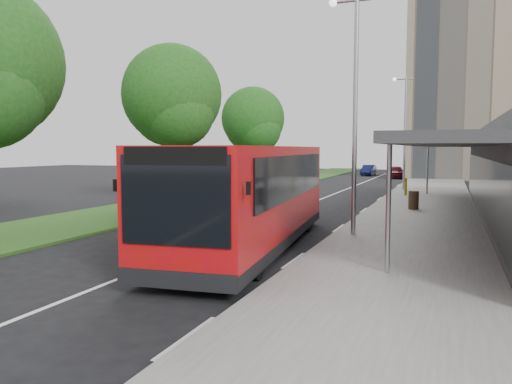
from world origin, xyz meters
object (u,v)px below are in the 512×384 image
tree_mid (172,101)px  litter_bin (414,200)px  tree_far (253,123)px  bus_second (233,187)px  car_near (396,172)px  lamp_post_near (353,99)px  bus_main (251,196)px  bollard (406,187)px  lamp_post_far (404,125)px  car_far (369,170)px

tree_mid → litter_bin: (12.66, 1.03, -5.04)m
tree_far → bus_second: bearing=-71.2°
bus_second → car_near: bearing=81.6°
bus_second → car_near: size_ratio=2.64×
lamp_post_near → bus_main: bearing=-131.8°
bollard → lamp_post_far: bearing=97.3°
car_far → lamp_post_far: bearing=-73.4°
lamp_post_near → lamp_post_far: size_ratio=1.00×
lamp_post_far → bus_main: lamp_post_far is taller
bollard → car_near: bearing=97.1°
tree_mid → litter_bin: size_ratio=9.89×
tree_mid → litter_bin: bearing=4.6°
tree_mid → lamp_post_far: tree_mid is taller
bus_main → litter_bin: bus_main is taller
tree_far → car_far: size_ratio=2.15×
tree_far → bollard: bearing=-17.1°
tree_far → bus_main: tree_far is taller
tree_mid → tree_far: tree_mid is taller
tree_mid → litter_bin: 13.67m
bus_second → car_far: 38.95m
tree_far → lamp_post_far: (11.13, 0.95, -0.32)m
tree_mid → tree_far: bearing=90.0°
litter_bin → tree_mid: bearing=-175.4°
bus_main → bus_second: bearing=113.8°
tree_far → car_near: tree_far is taller
lamp_post_far → litter_bin: bearing=-82.7°
tree_mid → litter_bin: tree_mid is taller
tree_far → bus_main: 23.77m
tree_far → bus_second: size_ratio=0.77×
car_near → bollard: bearing=-92.3°
car_near → car_far: car_near is taller
tree_mid → car_far: bearing=80.7°
bus_main → bus_second: bus_main is taller
lamp_post_far → car_near: size_ratio=2.09×
bus_main → car_far: size_ratio=3.11×
bus_second → litter_bin: size_ratio=11.45×
lamp_post_far → bus_main: 23.20m
bus_main → car_near: 39.44m
bollard → bus_main: bearing=-99.7°
lamp_post_near → litter_bin: lamp_post_near is taller
lamp_post_near → bollard: (0.58, 15.44, -4.03)m
tree_far → car_near: size_ratio=2.04×
car_near → car_far: (-3.49, 4.48, -0.05)m
tree_mid → tree_far: (0.00, 12.00, -0.59)m
lamp_post_near → car_far: (-5.54, 41.05, -4.12)m
bollard → car_near: size_ratio=0.28×
tree_mid → car_far: 34.83m
litter_bin → bollard: bollard is taller
tree_mid → car_far: size_ratio=2.40×
car_far → bollard: bearing=-74.7°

